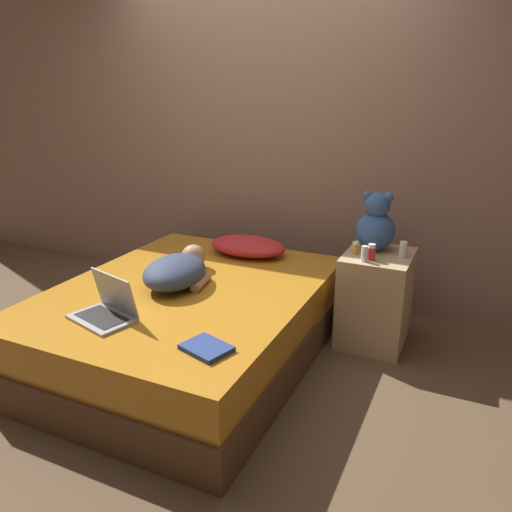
{
  "coord_description": "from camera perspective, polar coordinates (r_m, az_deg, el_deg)",
  "views": [
    {
      "loc": [
        1.6,
        -2.42,
        1.66
      ],
      "look_at": [
        0.36,
        0.24,
        0.65
      ],
      "focal_mm": 35.0,
      "sensor_mm": 36.0,
      "label": 1
    }
  ],
  "objects": [
    {
      "name": "ground_plane",
      "position": [
        3.34,
        -7.57,
        -10.98
      ],
      "size": [
        12.0,
        12.0,
        0.0
      ],
      "primitive_type": "plane",
      "color": "brown"
    },
    {
      "name": "wall_back",
      "position": [
        4.02,
        1.38,
        13.86
      ],
      "size": [
        8.0,
        0.06,
        2.6
      ],
      "color": "#846656",
      "rests_on": "ground_plane"
    },
    {
      "name": "bed",
      "position": [
        3.23,
        -7.75,
        -7.41
      ],
      "size": [
        1.54,
        1.95,
        0.47
      ],
      "color": "#4C331E",
      "rests_on": "ground_plane"
    },
    {
      "name": "nightstand",
      "position": [
        3.42,
        13.46,
        -4.74
      ],
      "size": [
        0.42,
        0.5,
        0.63
      ],
      "color": "tan",
      "rests_on": "ground_plane"
    },
    {
      "name": "pillow",
      "position": [
        3.67,
        -0.95,
        1.15
      ],
      "size": [
        0.58,
        0.36,
        0.13
      ],
      "color": "red",
      "rests_on": "bed"
    },
    {
      "name": "person_lying",
      "position": [
        3.17,
        -8.95,
        -1.6
      ],
      "size": [
        0.45,
        0.68,
        0.18
      ],
      "rotation": [
        0.0,
        0.0,
        0.18
      ],
      "color": "#2D3851",
      "rests_on": "bed"
    },
    {
      "name": "laptop",
      "position": [
        2.8,
        -16.69,
        -5.78
      ],
      "size": [
        0.4,
        0.32,
        0.24
      ],
      "rotation": [
        0.0,
        0.0,
        -0.27
      ],
      "color": "#9E9EA3",
      "rests_on": "bed"
    },
    {
      "name": "teddy_bear",
      "position": [
        3.35,
        13.53,
        3.49
      ],
      "size": [
        0.25,
        0.25,
        0.39
      ],
      "color": "#335693",
      "rests_on": "nightstand"
    },
    {
      "name": "bottle_white",
      "position": [
        3.28,
        16.47,
        0.7
      ],
      "size": [
        0.05,
        0.05,
        0.1
      ],
      "color": "white",
      "rests_on": "nightstand"
    },
    {
      "name": "bottle_clear",
      "position": [
        3.14,
        12.29,
        0.24
      ],
      "size": [
        0.04,
        0.04,
        0.1
      ],
      "color": "silver",
      "rests_on": "nightstand"
    },
    {
      "name": "bottle_amber",
      "position": [
        3.28,
        11.26,
        0.91
      ],
      "size": [
        0.04,
        0.04,
        0.08
      ],
      "color": "gold",
      "rests_on": "nightstand"
    },
    {
      "name": "bottle_red",
      "position": [
        3.18,
        13.07,
        0.42
      ],
      "size": [
        0.05,
        0.05,
        0.1
      ],
      "color": "#B72D2D",
      "rests_on": "nightstand"
    },
    {
      "name": "book",
      "position": [
        2.41,
        -5.69,
        -10.41
      ],
      "size": [
        0.26,
        0.23,
        0.02
      ],
      "rotation": [
        0.0,
        0.0,
        -0.31
      ],
      "color": "navy",
      "rests_on": "bed"
    }
  ]
}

